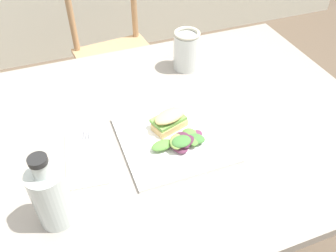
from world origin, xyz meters
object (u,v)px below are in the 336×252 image
Objects in this scene: dining_table at (179,152)px; sandwich_half_front at (169,120)px; fork_on_napkin at (86,151)px; bottle_cold_brew at (52,199)px; chair_wooden_far at (116,55)px; mason_jar_iced_tea at (186,52)px; plate_lunch at (173,139)px.

sandwich_half_front reaches higher than dining_table.
bottle_cold_brew reaches higher than fork_on_napkin.
dining_table is at bearing -90.90° from chair_wooden_far.
mason_jar_iced_tea is at bearing 59.25° from sandwich_half_front.
fork_on_napkin is at bearing -144.69° from mason_jar_iced_tea.
chair_wooden_far is at bearing 99.83° from mason_jar_iced_tea.
plate_lunch reaches higher than fork_on_napkin.
mason_jar_iced_tea reaches higher than dining_table.
mason_jar_iced_tea is at bearing 42.84° from bottle_cold_brew.
bottle_cold_brew is 0.69m from mason_jar_iced_tea.
dining_table is 0.35m from mason_jar_iced_tea.
plate_lunch is at bearing -93.57° from chair_wooden_far.
mason_jar_iced_tea is at bearing 61.94° from plate_lunch.
sandwich_half_front is 0.38m from bottle_cold_brew.
plate_lunch is (-0.05, -0.07, 0.13)m from dining_table.
chair_wooden_far is at bearing 70.78° from bottle_cold_brew.
chair_wooden_far reaches higher than sandwich_half_front.
fork_on_napkin is (-0.24, -0.01, -0.03)m from sandwich_half_front.
fork_on_napkin is at bearing -107.38° from chair_wooden_far.
bottle_cold_brew is (-0.34, -0.18, 0.03)m from sandwich_half_front.
mason_jar_iced_tea reaches higher than chair_wooden_far.
plate_lunch is 0.36m from bottle_cold_brew.
dining_table is 0.48m from bottle_cold_brew.
plate_lunch is 2.62× the size of sandwich_half_front.
plate_lunch is 0.24m from fork_on_napkin.
dining_table is 0.17m from sandwich_half_front.
sandwich_half_front is 0.79× the size of mason_jar_iced_tea.
bottle_cold_brew is at bearing -137.16° from mason_jar_iced_tea.
mason_jar_iced_tea reaches higher than sandwich_half_front.
sandwich_half_front is at bearing -93.41° from chair_wooden_far.
sandwich_half_front reaches higher than plate_lunch.
mason_jar_iced_tea is (0.41, 0.29, 0.06)m from fork_on_napkin.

